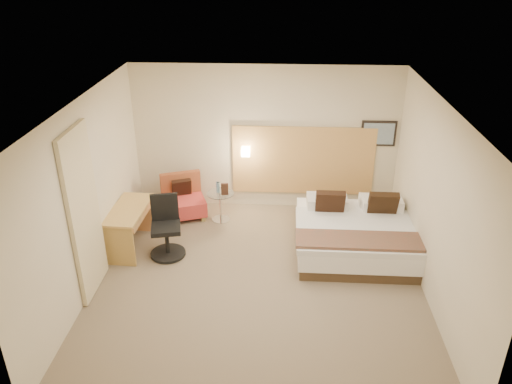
# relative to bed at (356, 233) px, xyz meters

# --- Properties ---
(floor) EXTENTS (4.80, 5.00, 0.02)m
(floor) POSITION_rel_bed_xyz_m (-1.54, -0.98, -0.32)
(floor) COLOR #786751
(floor) RESTS_ON ground
(ceiling) EXTENTS (4.80, 5.00, 0.02)m
(ceiling) POSITION_rel_bed_xyz_m (-1.54, -0.98, 2.40)
(ceiling) COLOR white
(ceiling) RESTS_ON floor
(wall_back) EXTENTS (4.80, 0.02, 2.70)m
(wall_back) POSITION_rel_bed_xyz_m (-1.54, 1.53, 1.04)
(wall_back) COLOR beige
(wall_back) RESTS_ON floor
(wall_front) EXTENTS (4.80, 0.02, 2.70)m
(wall_front) POSITION_rel_bed_xyz_m (-1.54, -3.49, 1.04)
(wall_front) COLOR beige
(wall_front) RESTS_ON floor
(wall_left) EXTENTS (0.02, 5.00, 2.70)m
(wall_left) POSITION_rel_bed_xyz_m (-3.95, -0.98, 1.04)
(wall_left) COLOR beige
(wall_left) RESTS_ON floor
(wall_right) EXTENTS (0.02, 5.00, 2.70)m
(wall_right) POSITION_rel_bed_xyz_m (0.87, -0.98, 1.04)
(wall_right) COLOR beige
(wall_right) RESTS_ON floor
(headboard_panel) EXTENTS (2.60, 0.04, 1.30)m
(headboard_panel) POSITION_rel_bed_xyz_m (-0.84, 1.49, 0.64)
(headboard_panel) COLOR tan
(headboard_panel) RESTS_ON wall_back
(art_frame) EXTENTS (0.62, 0.03, 0.47)m
(art_frame) POSITION_rel_bed_xyz_m (0.48, 1.50, 1.19)
(art_frame) COLOR black
(art_frame) RESTS_ON wall_back
(art_canvas) EXTENTS (0.54, 0.01, 0.39)m
(art_canvas) POSITION_rel_bed_xyz_m (0.48, 1.48, 1.19)
(art_canvas) COLOR gray
(art_canvas) RESTS_ON wall_back
(lamp_arm) EXTENTS (0.02, 0.12, 0.02)m
(lamp_arm) POSITION_rel_bed_xyz_m (-1.89, 1.44, 0.84)
(lamp_arm) COLOR silver
(lamp_arm) RESTS_ON wall_back
(lamp_shade) EXTENTS (0.15, 0.15, 0.15)m
(lamp_shade) POSITION_rel_bed_xyz_m (-1.89, 1.38, 0.84)
(lamp_shade) COLOR #F3E2BD
(lamp_shade) RESTS_ON wall_back
(curtain) EXTENTS (0.06, 0.90, 2.42)m
(curtain) POSITION_rel_bed_xyz_m (-3.90, -1.23, 0.91)
(curtain) COLOR beige
(curtain) RESTS_ON wall_left
(bottle_a) EXTENTS (0.06, 0.06, 0.20)m
(bottle_a) POSITION_rel_bed_xyz_m (-2.36, 0.92, 0.33)
(bottle_a) COLOR #809AC6
(bottle_a) RESTS_ON side_table
(bottle_b) EXTENTS (0.06, 0.06, 0.20)m
(bottle_b) POSITION_rel_bed_xyz_m (-2.35, 0.92, 0.33)
(bottle_b) COLOR #7FAFC5
(bottle_b) RESTS_ON side_table
(menu_folder) EXTENTS (0.13, 0.06, 0.21)m
(menu_folder) POSITION_rel_bed_xyz_m (-2.22, 0.83, 0.34)
(menu_folder) COLOR #392117
(menu_folder) RESTS_ON side_table
(bed) EXTENTS (2.00, 1.91, 0.95)m
(bed) POSITION_rel_bed_xyz_m (0.00, 0.00, 0.00)
(bed) COLOR #453322
(bed) RESTS_ON floor
(lounge_chair) EXTENTS (0.91, 0.86, 0.78)m
(lounge_chair) POSITION_rel_bed_xyz_m (-3.02, 1.02, -0.00)
(lounge_chair) COLOR #A06B4B
(lounge_chair) RESTS_ON floor
(side_table) EXTENTS (0.52, 0.52, 0.54)m
(side_table) POSITION_rel_bed_xyz_m (-2.31, 0.88, -0.01)
(side_table) COLOR silver
(side_table) RESTS_ON floor
(desk) EXTENTS (0.58, 1.17, 0.72)m
(desk) POSITION_rel_bed_xyz_m (-3.65, -0.11, 0.26)
(desk) COLOR tan
(desk) RESTS_ON floor
(desk_chair) EXTENTS (0.67, 0.67, 0.99)m
(desk_chair) POSITION_rel_bed_xyz_m (-3.04, -0.28, 0.10)
(desk_chair) COLOR black
(desk_chair) RESTS_ON floor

